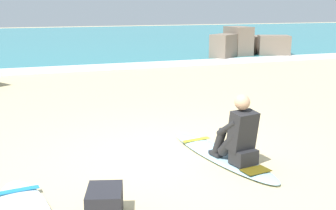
{
  "coord_description": "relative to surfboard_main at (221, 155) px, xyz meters",
  "views": [
    {
      "loc": [
        -2.0,
        -5.7,
        2.17
      ],
      "look_at": [
        0.38,
        0.8,
        0.55
      ],
      "focal_mm": 45.78,
      "sensor_mm": 36.0,
      "label": 1
    }
  ],
  "objects": [
    {
      "name": "ground_plane",
      "position": [
        -0.76,
        0.41,
        -0.04
      ],
      "size": [
        80.0,
        80.0,
        0.0
      ],
      "primitive_type": "plane",
      "color": "#CCB584"
    },
    {
      "name": "breaking_foam",
      "position": [
        -0.76,
        9.41,
        0.02
      ],
      "size": [
        80.0,
        0.9,
        0.11
      ],
      "primitive_type": "cube",
      "color": "white",
      "rests_on": "ground"
    },
    {
      "name": "sea",
      "position": [
        -0.76,
        23.11,
        0.01
      ],
      "size": [
        80.0,
        28.0,
        0.1
      ],
      "primitive_type": "cube",
      "color": "teal",
      "rests_on": "ground"
    },
    {
      "name": "rock_outcrop_distant",
      "position": [
        6.69,
        10.91,
        0.46
      ],
      "size": [
        3.92,
        3.03,
        1.29
      ],
      "color": "#756656",
      "rests_on": "ground"
    },
    {
      "name": "beach_bag",
      "position": [
        -1.97,
        -1.22,
        0.12
      ],
      "size": [
        0.48,
        0.56,
        0.32
      ],
      "primitive_type": "cube",
      "rotation": [
        0.0,
        0.0,
        -0.29
      ],
      "color": "#232328",
      "rests_on": "ground"
    },
    {
      "name": "surfboard_main",
      "position": [
        0.0,
        0.0,
        0.0
      ],
      "size": [
        0.85,
        2.51,
        0.08
      ],
      "color": "#9ED1E5",
      "rests_on": "ground"
    },
    {
      "name": "surfer_seated",
      "position": [
        0.05,
        -0.4,
        0.4
      ],
      "size": [
        0.46,
        0.75,
        0.95
      ],
      "color": "#232326",
      "rests_on": "surfboard_main"
    }
  ]
}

